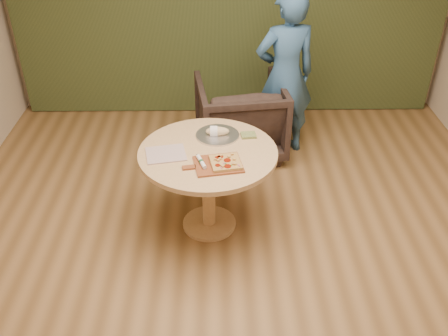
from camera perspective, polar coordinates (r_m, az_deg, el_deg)
room_shell at (r=2.99m, az=1.90°, el=5.79°), size 5.04×6.04×2.84m
pedestal_table at (r=3.98m, az=-1.82°, el=0.24°), size 1.10×1.10×0.75m
pizza_paddle at (r=3.72m, az=-0.83°, el=0.40°), size 0.47×0.34×0.01m
flatbread_pizza at (r=3.71m, az=0.17°, el=0.66°), size 0.26×0.26×0.04m
cutlery_roll at (r=3.72m, az=-2.60°, el=0.73°), size 0.09×0.19×0.03m
newspaper at (r=3.88m, az=-6.67°, el=1.60°), size 0.34×0.30×0.01m
serving_tray at (r=4.10m, az=-0.74°, el=3.78°), size 0.36×0.36×0.02m
bread_roll at (r=4.08m, az=-0.87°, el=4.22°), size 0.19×0.09×0.09m
green_packet at (r=4.10m, az=2.81°, el=3.77°), size 0.13×0.11×0.02m
armchair at (r=5.12m, az=1.88°, el=6.18°), size 0.95×0.90×0.88m
person_standing at (r=5.02m, az=6.98°, el=10.45°), size 0.69×0.53×1.68m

